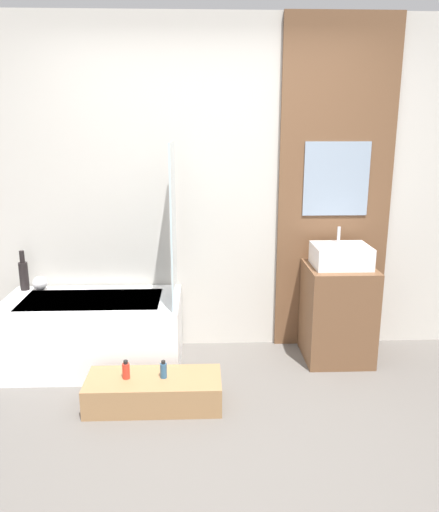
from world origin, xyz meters
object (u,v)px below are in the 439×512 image
bottle_soap_secondary (163,370)px  bottle_soap_primary (126,370)px  vase_round_light (40,283)px  wooden_step_bench (154,391)px  bathtub (94,332)px  vase_tall_dark (24,274)px  sink (341,256)px

bottle_soap_secondary → bottle_soap_primary: bearing=-180.0°
vase_round_light → bottle_soap_secondary: (1.02, -0.82, -0.34)m
wooden_step_bench → bottle_soap_secondary: bearing=0.0°
bathtub → vase_tall_dark: vase_tall_dark is taller
vase_round_light → bathtub: bearing=-27.5°
wooden_step_bench → bathtub: bearing=130.5°
vase_tall_dark → vase_round_light: vase_tall_dark is taller
bathtub → vase_tall_dark: bearing=156.0°
vase_tall_dark → wooden_step_bench: bearing=-38.1°
vase_tall_dark → vase_round_light: bearing=-10.0°
bathtub → bottle_soap_primary: bearing=-60.9°
vase_round_light → bottle_soap_primary: vase_round_light is taller
vase_round_light → bottle_soap_secondary: size_ratio=0.95×
wooden_step_bench → vase_round_light: 1.35m
bottle_soap_primary → bathtub: bearing=119.1°
vase_tall_dark → bottle_soap_secondary: (1.14, -0.85, -0.41)m
vase_round_light → bottle_soap_primary: 1.18m
bathtub → bottle_soap_primary: bathtub is taller
vase_tall_dark → bottle_soap_secondary: vase_tall_dark is taller
bathtub → sink: sink is taller
wooden_step_bench → sink: 1.69m
sink → wooden_step_bench: bearing=-154.5°
vase_round_light → bottle_soap_secondary: 1.35m
sink → vase_tall_dark: sink is taller
bottle_soap_primary → vase_round_light: bearing=133.3°
sink → bottle_soap_primary: sink is taller
bathtub → wooden_step_bench: bathtub is taller
bottle_soap_primary → bottle_soap_secondary: bottle_soap_primary is taller
sink → vase_round_light: (-2.33, 0.17, -0.24)m
bathtub → vase_round_light: (-0.45, 0.23, 0.32)m
wooden_step_bench → vase_tall_dark: vase_tall_dark is taller
vase_round_light → sink: bearing=-4.1°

